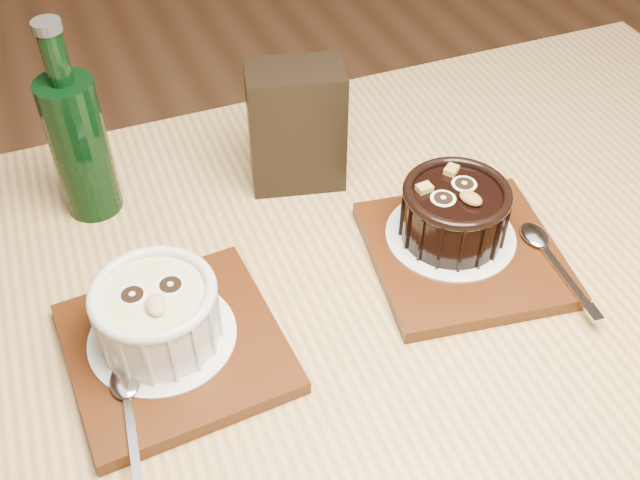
{
  "coord_description": "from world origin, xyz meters",
  "views": [
    {
      "loc": [
        -0.44,
        -0.54,
        1.28
      ],
      "look_at": [
        -0.25,
        -0.1,
        0.81
      ],
      "focal_mm": 42.0,
      "sensor_mm": 36.0,
      "label": 1
    }
  ],
  "objects_px": {
    "ramekin_white": "(157,311)",
    "tray_left": "(176,348)",
    "condiment_stand": "(296,127)",
    "table": "(352,397)",
    "tray_right": "(464,253)",
    "ramekin_dark": "(455,210)",
    "green_bottle": "(79,143)"
  },
  "relations": [
    {
      "from": "tray_right",
      "to": "condiment_stand",
      "type": "relative_size",
      "value": 1.29
    },
    {
      "from": "tray_right",
      "to": "condiment_stand",
      "type": "xyz_separation_m",
      "value": [
        -0.11,
        0.18,
        0.06
      ]
    },
    {
      "from": "tray_left",
      "to": "ramekin_white",
      "type": "xyz_separation_m",
      "value": [
        -0.01,
        0.01,
        0.04
      ]
    },
    {
      "from": "tray_left",
      "to": "green_bottle",
      "type": "distance_m",
      "value": 0.24
    },
    {
      "from": "ramekin_white",
      "to": "condiment_stand",
      "type": "relative_size",
      "value": 0.77
    },
    {
      "from": "condiment_stand",
      "to": "green_bottle",
      "type": "relative_size",
      "value": 0.65
    },
    {
      "from": "tray_right",
      "to": "ramekin_dark",
      "type": "distance_m",
      "value": 0.05
    },
    {
      "from": "ramekin_white",
      "to": "ramekin_dark",
      "type": "relative_size",
      "value": 1.02
    },
    {
      "from": "ramekin_white",
      "to": "tray_left",
      "type": "bearing_deg",
      "value": -48.24
    },
    {
      "from": "table",
      "to": "ramekin_white",
      "type": "xyz_separation_m",
      "value": [
        -0.16,
        0.06,
        0.14
      ]
    },
    {
      "from": "tray_right",
      "to": "tray_left",
      "type": "bearing_deg",
      "value": -179.49
    },
    {
      "from": "ramekin_dark",
      "to": "ramekin_white",
      "type": "bearing_deg",
      "value": 162.49
    },
    {
      "from": "ramekin_white",
      "to": "condiment_stand",
      "type": "height_order",
      "value": "condiment_stand"
    },
    {
      "from": "ramekin_dark",
      "to": "green_bottle",
      "type": "distance_m",
      "value": 0.38
    },
    {
      "from": "ramekin_dark",
      "to": "green_bottle",
      "type": "height_order",
      "value": "green_bottle"
    },
    {
      "from": "ramekin_white",
      "to": "green_bottle",
      "type": "distance_m",
      "value": 0.22
    },
    {
      "from": "table",
      "to": "condiment_stand",
      "type": "relative_size",
      "value": 8.73
    },
    {
      "from": "table",
      "to": "tray_left",
      "type": "xyz_separation_m",
      "value": [
        -0.15,
        0.05,
        0.1
      ]
    },
    {
      "from": "tray_left",
      "to": "ramekin_white",
      "type": "height_order",
      "value": "ramekin_white"
    },
    {
      "from": "green_bottle",
      "to": "tray_right",
      "type": "bearing_deg",
      "value": -34.77
    },
    {
      "from": "ramekin_white",
      "to": "tray_right",
      "type": "xyz_separation_m",
      "value": [
        0.3,
        -0.01,
        -0.04
      ]
    },
    {
      "from": "table",
      "to": "green_bottle",
      "type": "height_order",
      "value": "green_bottle"
    },
    {
      "from": "tray_left",
      "to": "ramekin_white",
      "type": "relative_size",
      "value": 1.67
    },
    {
      "from": "table",
      "to": "condiment_stand",
      "type": "distance_m",
      "value": 0.29
    },
    {
      "from": "tray_left",
      "to": "tray_right",
      "type": "distance_m",
      "value": 0.29
    },
    {
      "from": "ramekin_white",
      "to": "condiment_stand",
      "type": "distance_m",
      "value": 0.26
    },
    {
      "from": "table",
      "to": "tray_right",
      "type": "height_order",
      "value": "tray_right"
    },
    {
      "from": "table",
      "to": "condiment_stand",
      "type": "xyz_separation_m",
      "value": [
        0.04,
        0.23,
        0.16
      ]
    },
    {
      "from": "ramekin_white",
      "to": "green_bottle",
      "type": "bearing_deg",
      "value": 98.0
    },
    {
      "from": "tray_right",
      "to": "green_bottle",
      "type": "distance_m",
      "value": 0.4
    },
    {
      "from": "tray_left",
      "to": "condiment_stand",
      "type": "height_order",
      "value": "condiment_stand"
    },
    {
      "from": "condiment_stand",
      "to": "green_bottle",
      "type": "bearing_deg",
      "value": 169.08
    }
  ]
}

